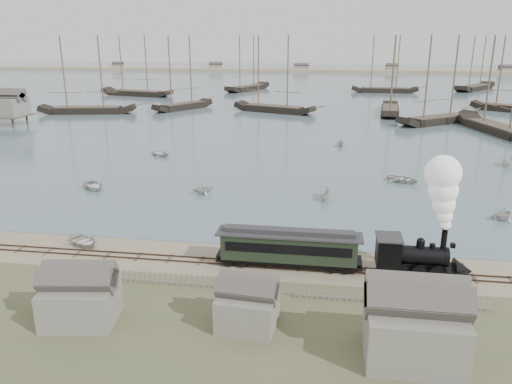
# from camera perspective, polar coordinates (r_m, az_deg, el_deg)

# --- Properties ---
(ground) EXTENTS (600.00, 600.00, 0.00)m
(ground) POSITION_cam_1_polar(r_m,az_deg,el_deg) (47.50, -1.01, -7.16)
(ground) COLOR tan
(ground) RESTS_ON ground
(harbor_water) EXTENTS (600.00, 336.00, 0.06)m
(harbor_water) POSITION_cam_1_polar(r_m,az_deg,el_deg) (213.62, 6.60, 12.06)
(harbor_water) COLOR #4D646E
(harbor_water) RESTS_ON ground
(rail_track) EXTENTS (120.00, 1.80, 0.16)m
(rail_track) POSITION_cam_1_polar(r_m,az_deg,el_deg) (45.70, -1.42, -8.15)
(rail_track) COLOR #39281F
(rail_track) RESTS_ON ground
(picket_fence_west) EXTENTS (19.00, 0.10, 1.20)m
(picket_fence_west) POSITION_cam_1_polar(r_m,az_deg,el_deg) (42.94, -11.31, -10.35)
(picket_fence_west) COLOR slate
(picket_fence_west) RESTS_ON ground
(picket_fence_east) EXTENTS (15.00, 0.10, 1.20)m
(picket_fence_east) POSITION_cam_1_polar(r_m,az_deg,el_deg) (40.64, 15.24, -12.36)
(picket_fence_east) COLOR slate
(picket_fence_east) RESTS_ON ground
(shed_left) EXTENTS (5.00, 4.00, 4.10)m
(shed_left) POSITION_cam_1_polar(r_m,az_deg,el_deg) (39.51, -19.20, -13.69)
(shed_left) COLOR slate
(shed_left) RESTS_ON ground
(shed_mid) EXTENTS (4.00, 3.50, 3.60)m
(shed_mid) POSITION_cam_1_polar(r_m,az_deg,el_deg) (36.79, -0.98, -15.09)
(shed_mid) COLOR slate
(shed_mid) RESTS_ON ground
(shed_right) EXTENTS (6.00, 5.00, 5.10)m
(shed_right) POSITION_cam_1_polar(r_m,az_deg,el_deg) (35.26, 17.28, -17.59)
(shed_right) COLOR slate
(shed_right) RESTS_ON ground
(far_spit) EXTENTS (500.00, 20.00, 1.80)m
(far_spit) POSITION_cam_1_polar(r_m,az_deg,el_deg) (293.34, 7.19, 13.48)
(far_spit) COLOR tan
(far_spit) RESTS_ON ground
(locomotive) EXTENTS (8.17, 3.05, 10.19)m
(locomotive) POSITION_cam_1_polar(r_m,az_deg,el_deg) (44.26, 19.84, -3.58)
(locomotive) COLOR black
(locomotive) RESTS_ON ground
(passenger_coach) EXTENTS (12.80, 2.47, 3.11)m
(passenger_coach) POSITION_cam_1_polar(r_m,az_deg,el_deg) (44.43, 3.76, -6.21)
(passenger_coach) COLOR black
(passenger_coach) RESTS_ON ground
(beached_dinghy) EXTENTS (4.50, 4.80, 0.81)m
(beached_dinghy) POSITION_cam_1_polar(r_m,az_deg,el_deg) (52.23, -19.08, -5.34)
(beached_dinghy) COLOR #BBBAB2
(beached_dinghy) RESTS_ON ground
(rowboat_0) EXTENTS (5.38, 5.36, 0.92)m
(rowboat_0) POSITION_cam_1_polar(r_m,az_deg,el_deg) (70.49, -18.11, 0.72)
(rowboat_0) COLOR #BBBAB2
(rowboat_0) RESTS_ON harbor_water
(rowboat_1) EXTENTS (3.46, 3.61, 1.47)m
(rowboat_1) POSITION_cam_1_polar(r_m,az_deg,el_deg) (65.21, -6.08, 0.44)
(rowboat_1) COLOR #BBBAB2
(rowboat_1) RESTS_ON harbor_water
(rowboat_2) EXTENTS (3.24, 1.36, 1.23)m
(rowboat_2) POSITION_cam_1_polar(r_m,az_deg,el_deg) (63.19, 7.88, -0.31)
(rowboat_2) COLOR #BBBAB2
(rowboat_2) RESTS_ON harbor_water
(rowboat_3) EXTENTS (4.85, 5.39, 0.92)m
(rowboat_3) POSITION_cam_1_polar(r_m,az_deg,el_deg) (72.97, 16.44, 1.43)
(rowboat_3) COLOR #BBBAB2
(rowboat_3) RESTS_ON harbor_water
(rowboat_4) EXTENTS (3.71, 3.77, 1.50)m
(rowboat_4) POSITION_cam_1_polar(r_m,az_deg,el_deg) (62.19, 26.43, -2.20)
(rowboat_4) COLOR #BBBAB2
(rowboat_4) RESTS_ON harbor_water
(rowboat_5) EXTENTS (3.75, 3.16, 1.40)m
(rowboat_5) POSITION_cam_1_polar(r_m,az_deg,el_deg) (88.37, 26.86, 3.13)
(rowboat_5) COLOR #BBBAB2
(rowboat_5) RESTS_ON harbor_water
(rowboat_6) EXTENTS (4.52, 4.81, 0.81)m
(rowboat_6) POSITION_cam_1_polar(r_m,az_deg,el_deg) (87.40, -11.02, 4.38)
(rowboat_6) COLOR #BBBAB2
(rowboat_6) RESTS_ON harbor_water
(rowboat_7) EXTENTS (2.98, 2.63, 1.46)m
(rowboat_7) POSITION_cam_1_polar(r_m,az_deg,el_deg) (94.19, 9.64, 5.59)
(rowboat_7) COLOR #BBBAB2
(rowboat_7) RESTS_ON harbor_water
(schooner_0) EXTENTS (25.31, 10.46, 20.00)m
(schooner_0) POSITION_cam_1_polar(r_m,az_deg,el_deg) (139.75, -19.04, 12.57)
(schooner_0) COLOR black
(schooner_0) RESTS_ON harbor_water
(schooner_1) EXTENTS (14.04, 18.65, 20.00)m
(schooner_1) POSITION_cam_1_polar(r_m,az_deg,el_deg) (141.33, -8.51, 13.35)
(schooner_1) COLOR black
(schooner_1) RESTS_ON harbor_water
(schooner_2) EXTENTS (23.10, 13.28, 20.00)m
(schooner_2) POSITION_cam_1_polar(r_m,az_deg,el_deg) (134.73, 2.11, 13.33)
(schooner_2) COLOR black
(schooner_2) RESTS_ON harbor_water
(schooner_3) EXTENTS (7.02, 21.32, 20.00)m
(schooner_3) POSITION_cam_1_polar(r_m,az_deg,el_deg) (136.14, 15.36, 12.78)
(schooner_3) COLOR black
(schooner_3) RESTS_ON harbor_water
(schooner_4) EXTENTS (21.24, 17.97, 20.00)m
(schooner_4) POSITION_cam_1_polar(r_m,az_deg,el_deg) (124.23, 20.52, 11.91)
(schooner_4) COLOR black
(schooner_4) RESTS_ON harbor_water
(schooner_6) EXTENTS (26.75, 11.82, 20.00)m
(schooner_6) POSITION_cam_1_polar(r_m,az_deg,el_deg) (177.60, -13.69, 13.87)
(schooner_6) COLOR black
(schooner_6) RESTS_ON harbor_water
(schooner_7) EXTENTS (14.83, 23.94, 20.00)m
(schooner_7) POSITION_cam_1_polar(r_m,az_deg,el_deg) (189.94, -0.98, 14.54)
(schooner_7) COLOR black
(schooner_7) RESTS_ON harbor_water
(schooner_8) EXTENTS (23.20, 5.37, 20.00)m
(schooner_8) POSITION_cam_1_polar(r_m,az_deg,el_deg) (188.13, 14.68, 13.97)
(schooner_8) COLOR black
(schooner_8) RESTS_ON harbor_water
(schooner_9) EXTENTS (20.46, 24.61, 20.00)m
(schooner_9) POSITION_cam_1_polar(r_m,az_deg,el_deg) (208.60, 24.03, 13.35)
(schooner_9) COLOR black
(schooner_9) RESTS_ON harbor_water
(schooner_10) EXTENTS (11.91, 25.30, 20.00)m
(schooner_10) POSITION_cam_1_polar(r_m,az_deg,el_deg) (116.58, 26.41, 10.92)
(schooner_10) COLOR black
(schooner_10) RESTS_ON harbor_water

